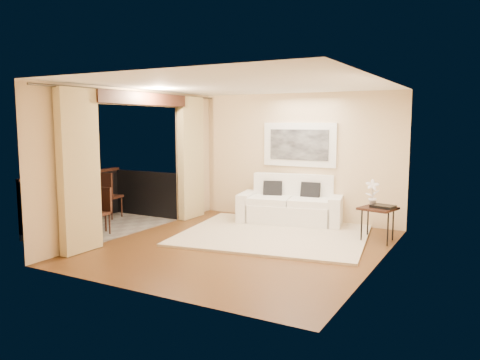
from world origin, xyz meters
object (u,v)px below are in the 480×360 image
Objects in this scene: bistro_table at (86,201)px; orchid at (372,193)px; balcony_chair_near at (100,207)px; ice_bucket at (83,190)px; side_table at (378,211)px; balcony_chair_far at (107,192)px; sofa at (291,206)px.

orchid is at bearing 23.47° from bistro_table.
balcony_chair_near is (-4.55, -2.07, -0.34)m from orchid.
side_table is at bearing 20.24° from ice_bucket.
balcony_chair_far is 5.07× the size of ice_bucket.
ice_bucket is (-0.17, 0.10, 0.18)m from bistro_table.
balcony_chair_near is (0.94, -1.11, -0.08)m from balcony_chair_far.
balcony_chair_near is (-2.77, -2.60, 0.15)m from sofa.
orchid is at bearing 140.57° from side_table.
balcony_chair_near is at bearing -157.23° from side_table.
balcony_chair_far reaches higher than bistro_table.
orchid is at bearing -177.42° from balcony_chair_far.
sofa is at bearing 161.54° from side_table.
side_table is 0.91× the size of bistro_table.
bistro_table is (-4.99, -2.00, 0.06)m from side_table.
balcony_chair_near is (-4.68, -1.96, -0.05)m from side_table.
sofa is 4.73× the size of orchid.
sofa is 3.32× the size of side_table.
side_table is at bearing 15.48° from balcony_chair_near.
bistro_table is 1.31m from balcony_chair_far.
bistro_table reaches higher than side_table.
bistro_table is 3.71× the size of ice_bucket.
sofa reaches higher than balcony_chair_near.
side_table is 1.42× the size of orchid.
side_table is 5.38m from bistro_table.
side_table is (1.92, -0.64, 0.20)m from sofa.
balcony_chair_far is at bearing 118.49° from bistro_table.
ice_bucket is at bearing -159.76° from side_table.
balcony_chair_near is at bearing -7.06° from ice_bucket.
bistro_table is at bearing 179.17° from balcony_chair_near.
ice_bucket reaches higher than side_table.
orchid reaches higher than bistro_table.
sofa is 4.06m from bistro_table.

